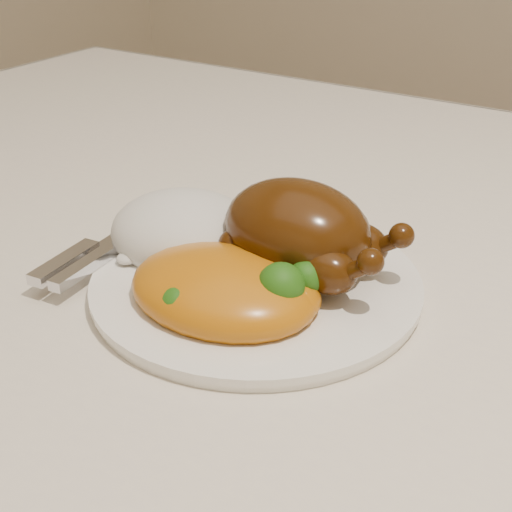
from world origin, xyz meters
The scene contains 7 objects.
dining_table centered at (0.00, 0.00, 0.67)m, with size 1.60×0.90×0.76m.
tablecloth centered at (0.00, 0.00, 0.74)m, with size 1.73×1.03×0.18m.
dinner_plate centered at (-0.10, -0.09, 0.77)m, with size 0.26×0.26×0.01m, color white.
roast_chicken centered at (-0.08, -0.07, 0.82)m, with size 0.15×0.10×0.08m.
rice_mound centered at (-0.19, -0.08, 0.79)m, with size 0.15×0.14×0.07m.
mac_and_cheese centered at (-0.10, -0.14, 0.79)m, with size 0.15×0.12×0.06m.
cutlery centered at (-0.23, -0.14, 0.78)m, with size 0.04×0.17×0.01m.
Camera 1 is at (0.16, -0.51, 1.06)m, focal length 50.00 mm.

